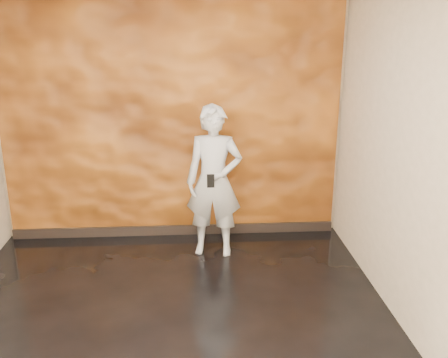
# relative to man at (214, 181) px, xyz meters

# --- Properties ---
(room) EXTENTS (4.02, 4.02, 2.81)m
(room) POSITION_rel_man_xyz_m (-0.46, -1.41, 0.56)
(room) COLOR black
(room) RESTS_ON ground
(feature_wall) EXTENTS (3.90, 0.06, 2.75)m
(feature_wall) POSITION_rel_man_xyz_m (-0.46, 0.55, 0.54)
(feature_wall) COLOR #C56E1F
(feature_wall) RESTS_ON ground
(baseboard) EXTENTS (3.90, 0.04, 0.12)m
(baseboard) POSITION_rel_man_xyz_m (-0.46, 0.51, -0.78)
(baseboard) COLOR black
(baseboard) RESTS_ON ground
(man) EXTENTS (0.67, 0.49, 1.68)m
(man) POSITION_rel_man_xyz_m (0.00, 0.00, 0.00)
(man) COLOR #A7ACB6
(man) RESTS_ON ground
(phone) EXTENTS (0.08, 0.02, 0.14)m
(phone) POSITION_rel_man_xyz_m (-0.05, -0.24, 0.08)
(phone) COLOR black
(phone) RESTS_ON man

